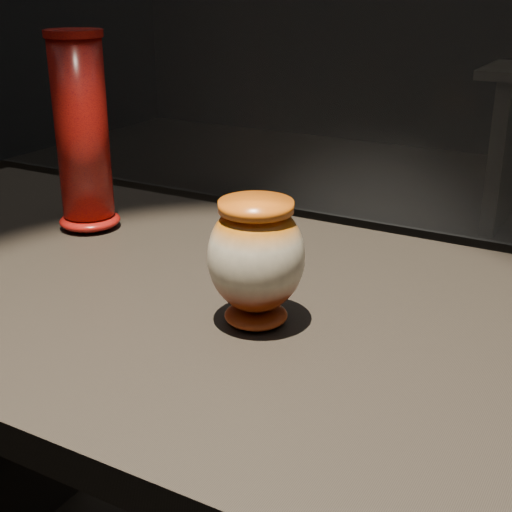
% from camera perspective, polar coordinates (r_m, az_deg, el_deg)
% --- Properties ---
extents(display_plinth, '(2.00, 0.80, 0.90)m').
position_cam_1_polar(display_plinth, '(1.19, 2.07, -16.17)').
color(display_plinth, black).
rests_on(display_plinth, ground).
extents(main_vase, '(0.14, 0.14, 0.18)m').
position_cam_1_polar(main_vase, '(0.97, 0.00, -0.18)').
color(main_vase, maroon).
rests_on(main_vase, display_plinth).
extents(tall_vase, '(0.15, 0.15, 0.37)m').
position_cam_1_polar(tall_vase, '(1.38, -13.71, 9.27)').
color(tall_vase, '#B41A0C').
rests_on(tall_vase, display_plinth).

